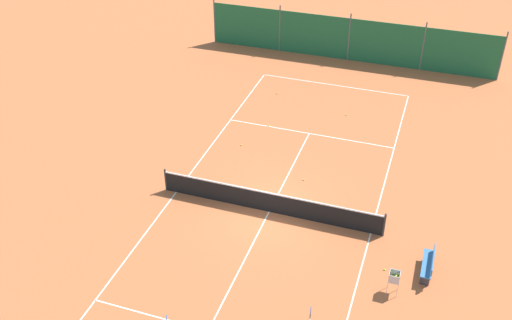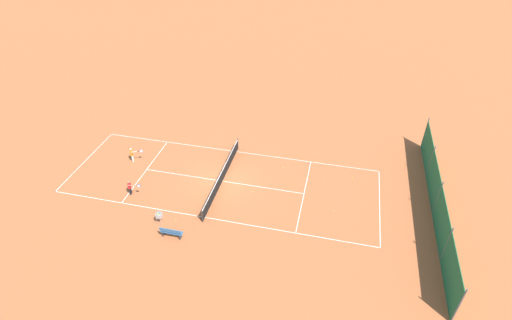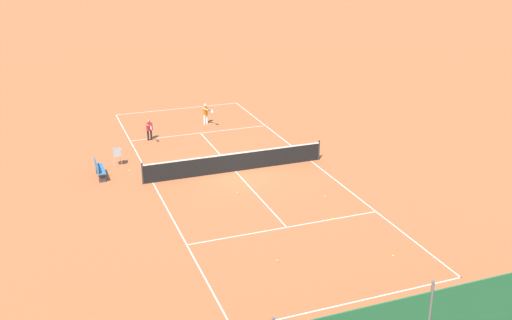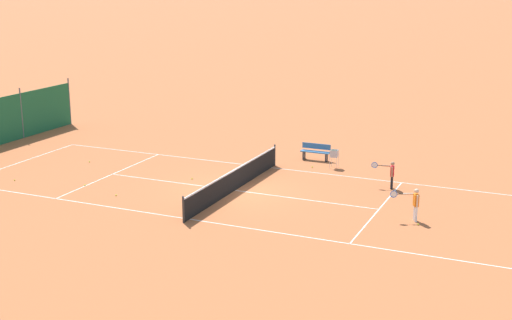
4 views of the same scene
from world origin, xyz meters
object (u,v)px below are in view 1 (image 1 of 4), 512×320
(tennis_ball_service_box, at_px, (346,115))
(tennis_ball_alley_right, at_px, (385,270))
(tennis_ball_far_corner, at_px, (241,145))
(courtside_bench, at_px, (429,264))
(tennis_ball_alley_left, at_px, (277,93))
(tennis_ball_by_net_left, at_px, (269,126))
(tennis_net, at_px, (269,202))
(tennis_ball_near_corner, at_px, (304,180))
(ball_hopper, at_px, (394,278))

(tennis_ball_service_box, bearing_deg, tennis_ball_alley_right, -71.38)
(tennis_ball_far_corner, xyz_separation_m, courtside_bench, (9.10, -5.80, 0.42))
(tennis_ball_service_box, bearing_deg, courtside_bench, -63.95)
(tennis_ball_alley_left, distance_m, tennis_ball_by_net_left, 3.50)
(tennis_ball_alley_left, bearing_deg, courtside_bench, -51.43)
(tennis_net, distance_m, tennis_ball_far_corner, 5.13)
(tennis_ball_alley_right, relative_size, tennis_ball_service_box, 1.00)
(tennis_ball_far_corner, distance_m, courtside_bench, 10.80)
(tennis_ball_alley_left, xyz_separation_m, tennis_ball_by_net_left, (0.64, -3.44, 0.00))
(tennis_ball_alley_right, bearing_deg, tennis_ball_far_corner, 141.32)
(tennis_ball_service_box, bearing_deg, tennis_ball_near_corner, -95.61)
(tennis_ball_near_corner, distance_m, tennis_ball_alley_right, 6.05)
(tennis_ball_alley_left, bearing_deg, tennis_ball_far_corner, -90.43)
(ball_hopper, height_order, courtside_bench, ball_hopper)
(tennis_ball_service_box, height_order, courtside_bench, courtside_bench)
(tennis_ball_near_corner, distance_m, tennis_ball_service_box, 6.20)
(tennis_ball_by_net_left, xyz_separation_m, courtside_bench, (8.42, -7.92, 0.42))
(tennis_net, bearing_deg, tennis_ball_far_corner, 122.70)
(tennis_ball_near_corner, height_order, tennis_ball_by_net_left, same)
(tennis_net, xyz_separation_m, tennis_ball_service_box, (1.35, 8.72, -0.47))
(tennis_ball_alley_left, xyz_separation_m, courtside_bench, (9.06, -11.36, 0.42))
(tennis_ball_alley_right, bearing_deg, tennis_ball_near_corner, 133.50)
(tennis_ball_far_corner, bearing_deg, tennis_ball_by_net_left, 72.13)
(ball_hopper, xyz_separation_m, courtside_bench, (1.04, 1.31, -0.21))
(tennis_net, distance_m, ball_hopper, 6.00)
(tennis_ball_alley_left, distance_m, tennis_ball_far_corner, 5.57)
(tennis_ball_alley_left, bearing_deg, tennis_ball_by_net_left, -79.41)
(tennis_ball_alley_right, xyz_separation_m, tennis_ball_alley_left, (-7.62, 11.70, 0.00))
(tennis_ball_far_corner, bearing_deg, tennis_net, -57.30)
(tennis_ball_service_box, distance_m, courtside_bench, 11.38)
(tennis_ball_by_net_left, bearing_deg, ball_hopper, -51.37)
(ball_hopper, bearing_deg, tennis_ball_service_box, 108.93)
(ball_hopper, bearing_deg, tennis_ball_near_corner, 130.41)
(ball_hopper, bearing_deg, tennis_ball_far_corner, 138.61)
(tennis_ball_near_corner, bearing_deg, tennis_ball_alley_left, 115.33)
(courtside_bench, bearing_deg, tennis_net, 166.70)
(tennis_ball_far_corner, height_order, courtside_bench, courtside_bench)
(tennis_ball_near_corner, bearing_deg, tennis_ball_far_corner, 153.43)
(tennis_ball_near_corner, height_order, courtside_bench, courtside_bench)
(tennis_ball_alley_right, distance_m, tennis_ball_far_corner, 9.82)
(tennis_ball_alley_right, height_order, tennis_ball_far_corner, same)
(tennis_net, relative_size, tennis_ball_alley_right, 139.09)
(courtside_bench, bearing_deg, tennis_ball_far_corner, 147.51)
(tennis_net, xyz_separation_m, tennis_ball_far_corner, (-2.76, 4.30, -0.47))
(tennis_ball_far_corner, xyz_separation_m, ball_hopper, (8.06, -7.11, 0.63))
(tennis_ball_alley_left, height_order, ball_hopper, ball_hopper)
(ball_hopper, bearing_deg, tennis_ball_alley_right, 112.29)
(tennis_ball_service_box, relative_size, ball_hopper, 0.07)
(tennis_ball_near_corner, distance_m, ball_hopper, 7.06)
(ball_hopper, bearing_deg, courtside_bench, 51.52)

